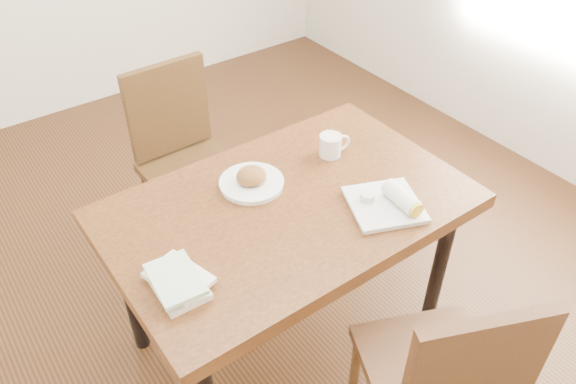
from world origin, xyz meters
TOP-DOWN VIEW (x-y plane):
  - ground at (0.00, 0.00)m, footprint 4.00×5.00m
  - table at (0.00, 0.00)m, footprint 1.31×0.84m
  - chair_near at (0.04, -0.76)m, footprint 0.55×0.55m
  - chair_far at (-0.04, 0.79)m, footprint 0.43×0.43m
  - plate_scone at (-0.05, 0.16)m, footprint 0.25×0.25m
  - coffee_mug at (0.32, 0.14)m, footprint 0.13×0.09m
  - plate_burrito at (0.28, -0.24)m, footprint 0.33×0.33m
  - book_stack at (-0.51, -0.13)m, footprint 0.19×0.23m

SIDE VIEW (x-z plane):
  - ground at x=0.00m, z-range -0.01..0.00m
  - chair_near at x=0.04m, z-range 0.07..1.03m
  - chair_far at x=-0.04m, z-range 0.07..1.03m
  - table at x=0.00m, z-range 0.30..1.05m
  - plate_scone at x=-0.05m, z-range 0.74..0.81m
  - plate_burrito at x=0.28m, z-range 0.73..0.82m
  - book_stack at x=-0.51m, z-range 0.75..0.80m
  - coffee_mug at x=0.32m, z-range 0.75..0.84m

